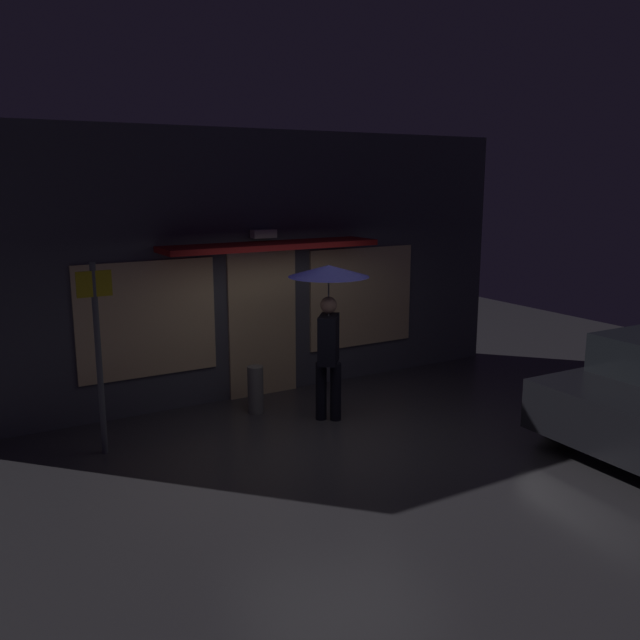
% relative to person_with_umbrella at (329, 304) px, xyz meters
% --- Properties ---
extents(ground_plane, '(18.00, 18.00, 0.00)m').
position_rel_person_with_umbrella_xyz_m(ground_plane, '(-0.26, -0.71, -1.60)').
color(ground_plane, '#38353A').
extents(building_facade, '(8.77, 1.00, 3.93)m').
position_rel_person_with_umbrella_xyz_m(building_facade, '(-0.26, 1.62, 0.35)').
color(building_facade, '#4C4C56').
rests_on(building_facade, ground).
extents(person_with_umbrella, '(1.07, 1.07, 2.13)m').
position_rel_person_with_umbrella_xyz_m(person_with_umbrella, '(0.00, 0.00, 0.00)').
color(person_with_umbrella, black).
rests_on(person_with_umbrella, ground).
extents(street_sign_post, '(0.40, 0.07, 2.31)m').
position_rel_person_with_umbrella_xyz_m(street_sign_post, '(-2.91, 0.38, -0.29)').
color(street_sign_post, '#595B60').
rests_on(street_sign_post, ground).
extents(sidewalk_bollard, '(0.22, 0.22, 0.67)m').
position_rel_person_with_umbrella_xyz_m(sidewalk_bollard, '(-0.73, 0.77, -1.27)').
color(sidewalk_bollard, slate).
rests_on(sidewalk_bollard, ground).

